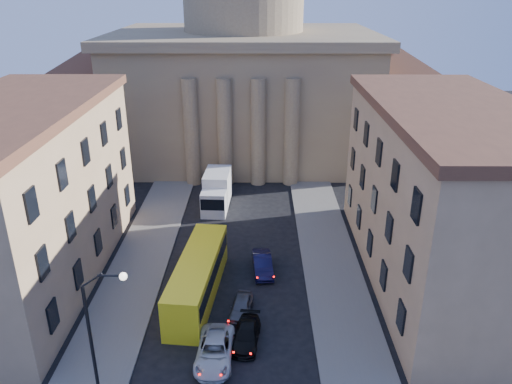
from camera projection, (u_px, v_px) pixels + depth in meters
sidewalk_left at (125, 299)px, 39.37m from camera, size 5.00×60.00×0.15m
sidewalk_right at (340, 300)px, 39.27m from camera, size 5.00×60.00×0.15m
church at (244, 70)px, 69.21m from camera, size 68.02×28.76×36.60m
building_left at (23, 194)px, 40.23m from camera, size 11.60×26.60×14.70m
building_right at (444, 195)px, 40.04m from camera, size 11.60×26.60×14.70m
street_lamp at (98, 326)px, 28.12m from camera, size 2.62×0.44×8.83m
car_left_mid at (215, 351)px, 32.97m from camera, size 2.52×5.25×1.44m
car_right_mid at (247, 335)px, 34.60m from camera, size 2.18×4.40×1.23m
car_right_far at (241, 306)px, 37.60m from camera, size 1.95×3.86×1.26m
car_right_distant at (262, 264)px, 43.02m from camera, size 1.97×4.63×1.48m
city_bus at (198, 276)px, 39.29m from camera, size 3.91×12.19×3.38m
box_truck at (217, 191)px, 55.18m from camera, size 3.00×6.94×3.74m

